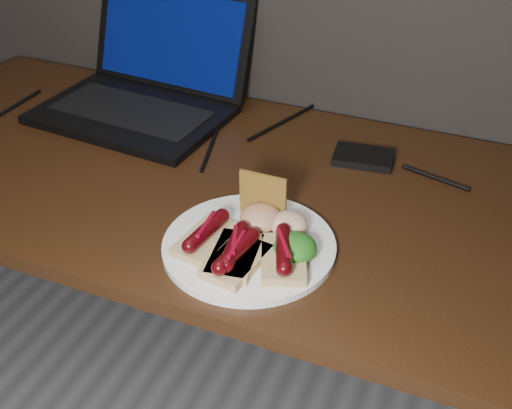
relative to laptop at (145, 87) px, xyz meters
name	(u,v)px	position (x,y,z in m)	size (l,w,h in m)	color
desk	(186,206)	(0.21, -0.21, -0.14)	(1.40, 0.70, 0.75)	#321D0C
laptop	(145,87)	(0.00, 0.00, 0.00)	(0.44, 0.40, 0.25)	black
hard_drive	(363,157)	(0.53, -0.04, -0.04)	(0.12, 0.08, 0.02)	black
desk_cables	(213,134)	(0.20, -0.06, -0.05)	(1.04, 0.38, 0.01)	black
plate	(249,246)	(0.43, -0.39, -0.04)	(0.29, 0.29, 0.01)	white
bread_sausage_left	(207,236)	(0.36, -0.42, -0.02)	(0.08, 0.12, 0.04)	#D3B57C
bread_sausage_center	(235,252)	(0.42, -0.44, -0.02)	(0.09, 0.12, 0.04)	#D3B57C
bread_sausage_right	(284,255)	(0.50, -0.42, -0.02)	(0.11, 0.13, 0.04)	#D3B57C
bread_sausage_extra	(236,257)	(0.43, -0.45, -0.02)	(0.09, 0.12, 0.04)	#D3B57C
crispbread	(263,196)	(0.42, -0.31, 0.00)	(0.09, 0.01, 0.09)	olive
salad_greens	(295,248)	(0.51, -0.40, -0.02)	(0.07, 0.07, 0.04)	#154E0F
salsa_mound	(261,218)	(0.43, -0.35, -0.02)	(0.07, 0.07, 0.04)	maroon
coleslaw_mound	(289,224)	(0.48, -0.34, -0.02)	(0.06, 0.06, 0.04)	beige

